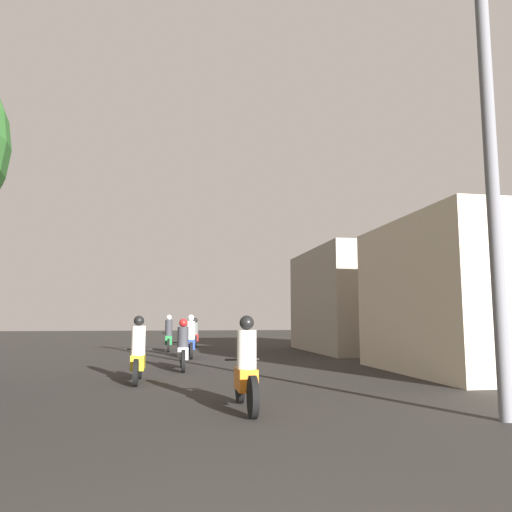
% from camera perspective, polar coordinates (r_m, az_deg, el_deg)
% --- Properties ---
extents(motorcycle_orange, '(0.60, 2.04, 1.54)m').
position_cam_1_polar(motorcycle_orange, '(8.40, -1.14, -13.06)').
color(motorcycle_orange, black).
rests_on(motorcycle_orange, ground_plane).
extents(motorcycle_yellow, '(0.60, 2.03, 1.55)m').
position_cam_1_polar(motorcycle_yellow, '(12.22, -13.32, -11.02)').
color(motorcycle_yellow, black).
rests_on(motorcycle_yellow, ground_plane).
extents(motorcycle_silver, '(0.60, 2.09, 1.48)m').
position_cam_1_polar(motorcycle_silver, '(14.89, -8.37, -10.49)').
color(motorcycle_silver, black).
rests_on(motorcycle_silver, ground_plane).
extents(motorcycle_blue, '(0.60, 2.11, 1.62)m').
position_cam_1_polar(motorcycle_blue, '(19.33, -7.49, -9.57)').
color(motorcycle_blue, black).
rests_on(motorcycle_blue, ground_plane).
extents(motorcycle_green, '(0.60, 1.98, 1.64)m').
position_cam_1_polar(motorcycle_green, '(23.27, -9.96, -9.05)').
color(motorcycle_green, black).
rests_on(motorcycle_green, ground_plane).
extents(motorcycle_red, '(0.60, 1.92, 1.50)m').
position_cam_1_polar(motorcycle_red, '(26.58, -6.98, -8.98)').
color(motorcycle_red, black).
rests_on(motorcycle_red, ground_plane).
extents(building_right_near, '(5.76, 5.94, 4.20)m').
position_cam_1_polar(building_right_near, '(15.58, 25.65, -4.18)').
color(building_right_near, beige).
rests_on(building_right_near, ground_plane).
extents(building_right_far, '(5.63, 7.36, 4.55)m').
position_cam_1_polar(building_right_far, '(23.55, 12.82, -5.02)').
color(building_right_far, gray).
rests_on(building_right_far, ground_plane).
extents(utility_pole_near, '(1.60, 0.20, 7.32)m').
position_cam_1_polar(utility_pole_near, '(8.63, 25.29, 9.29)').
color(utility_pole_near, slate).
rests_on(utility_pole_near, ground_plane).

